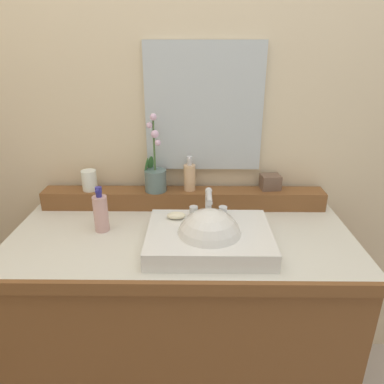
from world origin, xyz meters
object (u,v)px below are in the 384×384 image
soap_bar (176,215)px  trinket_box (270,182)px  sink_basin (209,240)px  potted_plant (155,175)px  tumbler_cup (89,180)px  lotion_bottle (101,212)px  soap_dispenser (190,176)px

soap_bar → trinket_box: trinket_box is taller
sink_basin → potted_plant: (-0.22, 0.33, 0.12)m
potted_plant → tumbler_cup: size_ratio=3.79×
sink_basin → lotion_bottle: same height
sink_basin → lotion_bottle: 0.43m
potted_plant → trinket_box: potted_plant is taller
tumbler_cup → sink_basin: bearing=-34.0°
trinket_box → potted_plant: bearing=175.7°
soap_bar → soap_dispenser: (0.04, 0.25, 0.06)m
sink_basin → trinket_box: (0.28, 0.36, 0.08)m
lotion_bottle → sink_basin: bearing=-16.8°
sink_basin → soap_dispenser: size_ratio=2.88×
soap_bar → trinket_box: bearing=33.4°
soap_dispenser → tumbler_cup: (-0.43, -0.01, -0.02)m
trinket_box → lotion_bottle: lotion_bottle is taller
trinket_box → tumbler_cup: bearing=174.2°
lotion_bottle → soap_bar: bearing=-4.5°
potted_plant → soap_dispenser: 0.15m
soap_bar → soap_dispenser: soap_dispenser is taller
potted_plant → trinket_box: (0.50, 0.03, -0.04)m
soap_dispenser → lotion_bottle: bearing=-146.1°
sink_basin → trinket_box: sink_basin is taller
soap_bar → potted_plant: size_ratio=0.21×
soap_dispenser → trinket_box: bearing=2.4°
lotion_bottle → tumbler_cup: bearing=114.3°
trinket_box → soap_dispenser: bearing=175.1°
trinket_box → lotion_bottle: 0.72m
soap_bar → lotion_bottle: size_ratio=0.39×
lotion_bottle → trinket_box: bearing=19.2°
sink_basin → potted_plant: 0.42m
soap_dispenser → tumbler_cup: 0.43m
soap_dispenser → trinket_box: 0.35m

